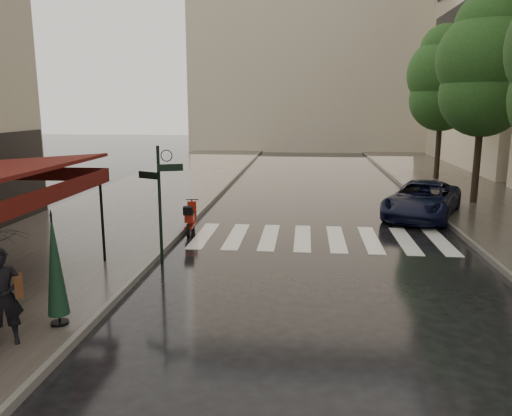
# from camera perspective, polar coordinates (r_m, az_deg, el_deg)

# --- Properties ---
(ground) EXTENTS (120.00, 120.00, 0.00)m
(ground) POSITION_cam_1_polar(r_m,az_deg,el_deg) (10.39, -8.87, -11.67)
(ground) COLOR black
(ground) RESTS_ON ground
(sidewalk_near) EXTENTS (6.00, 60.00, 0.12)m
(sidewalk_near) POSITION_cam_1_polar(r_m,az_deg,el_deg) (22.70, -12.36, 1.16)
(sidewalk_near) COLOR #38332D
(sidewalk_near) RESTS_ON ground
(sidewalk_far) EXTENTS (5.50, 60.00, 0.12)m
(sidewalk_far) POSITION_cam_1_polar(r_m,az_deg,el_deg) (22.94, 25.34, 0.41)
(sidewalk_far) COLOR #38332D
(sidewalk_far) RESTS_ON ground
(curb_near) EXTENTS (0.12, 60.00, 0.16)m
(curb_near) POSITION_cam_1_polar(r_m,az_deg,el_deg) (21.95, -4.76, 1.08)
(curb_near) COLOR #595651
(curb_near) RESTS_ON ground
(curb_far) EXTENTS (0.12, 60.00, 0.16)m
(curb_far) POSITION_cam_1_polar(r_m,az_deg,el_deg) (22.15, 18.52, 0.61)
(curb_far) COLOR #595651
(curb_far) RESTS_ON ground
(crosswalk) EXTENTS (7.85, 3.20, 0.01)m
(crosswalk) POSITION_cam_1_polar(r_m,az_deg,el_deg) (15.76, 7.25, -3.45)
(crosswalk) COLOR silver
(crosswalk) RESTS_ON ground
(signpost) EXTENTS (1.17, 0.29, 3.10)m
(signpost) POSITION_cam_1_polar(r_m,az_deg,el_deg) (12.96, -10.94, 1.42)
(signpost) COLOR black
(signpost) RESTS_ON ground
(backdrop_building) EXTENTS (22.00, 6.00, 20.00)m
(backdrop_building) POSITION_cam_1_polar(r_m,az_deg,el_deg) (47.59, 6.61, 18.72)
(backdrop_building) COLOR #B7AD8C
(backdrop_building) RESTS_ON ground
(tree_mid) EXTENTS (3.80, 3.80, 8.34)m
(tree_mid) POSITION_cam_1_polar(r_m,az_deg,el_deg) (22.39, 24.74, 14.48)
(tree_mid) COLOR black
(tree_mid) RESTS_ON sidewalk_far
(tree_far) EXTENTS (3.80, 3.80, 8.16)m
(tree_far) POSITION_cam_1_polar(r_m,az_deg,el_deg) (29.15, 20.60, 13.63)
(tree_far) COLOR black
(tree_far) RESTS_ON sidewalk_far
(scooter) EXTENTS (0.47, 1.55, 1.02)m
(scooter) POSITION_cam_1_polar(r_m,az_deg,el_deg) (16.31, -7.52, -1.24)
(scooter) COLOR black
(scooter) RESTS_ON ground
(parked_car) EXTENTS (3.93, 5.27, 1.33)m
(parked_car) POSITION_cam_1_polar(r_m,az_deg,el_deg) (19.43, 18.46, 0.91)
(parked_car) COLOR black
(parked_car) RESTS_ON ground
(parasol_back) EXTENTS (0.39, 0.39, 2.10)m
(parasol_back) POSITION_cam_1_polar(r_m,az_deg,el_deg) (9.76, -21.98, -6.11)
(parasol_back) COLOR black
(parasol_back) RESTS_ON sidewalk_near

